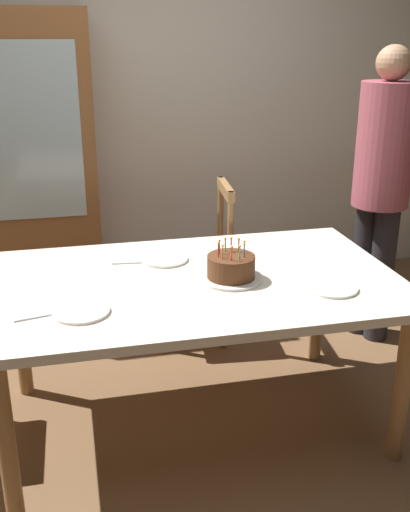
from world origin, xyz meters
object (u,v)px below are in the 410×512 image
Objects in this scene: plate_near_celebrant at (81,312)px; person_guest at (382,180)px; chair_spindle_back at (197,266)px; dining_table at (194,294)px; plate_far_side at (164,259)px; plate_near_guest at (332,288)px; birthday_cake at (231,268)px; china_cabinet at (8,168)px.

person_guest reaches higher than plate_near_celebrant.
plate_near_celebrant is 1.34m from chair_spindle_back.
plate_near_celebrant is at bearing -153.52° from dining_table.
plate_near_guest is (0.63, -0.49, 0.00)m from plate_far_side.
birthday_cake is 0.43m from plate_near_guest.
china_cabinet reaches higher than birthday_cake.
birthday_cake is 0.68m from plate_near_celebrant.
plate_near_guest is 0.23× the size of chair_spindle_back.
plate_near_guest is at bearing -72.89° from chair_spindle_back.
plate_near_guest is at bearing -127.55° from person_guest.
chair_spindle_back reaches higher than dining_table.
plate_far_side is 0.23× the size of chair_spindle_back.
birthday_cake reaches higher than plate_near_celebrant.
plate_far_side is (-0.24, 0.29, -0.05)m from birthday_cake.
plate_near_celebrant is 1.95m from person_guest.
chair_spindle_back is at bearing 107.11° from plate_near_guest.
plate_near_guest is at bearing -51.90° from china_cabinet.
chair_spindle_back is at bearing 87.32° from birthday_cake.
china_cabinet reaches higher than plate_far_side.
plate_far_side is 0.12× the size of china_cabinet.
dining_table is 0.60m from plate_near_guest.
birthday_cake reaches higher than plate_near_guest.
chair_spindle_back is at bearing 77.12° from dining_table.
chair_spindle_back is 0.56× the size of person_guest.
dining_table is at bearing -102.88° from chair_spindle_back.
plate_near_guest reaches higher than dining_table.
person_guest reaches higher than plate_near_guest.
china_cabinet is at bearing 147.12° from chair_spindle_back.
plate_far_side is at bearing 110.05° from dining_table.
plate_near_celebrant is 0.13× the size of person_guest.
plate_near_celebrant is at bearing -152.53° from person_guest.
chair_spindle_back is 1.37m from china_cabinet.
birthday_cake is at bearing -57.34° from china_cabinet.
plate_near_celebrant is at bearing -163.07° from birthday_cake.
birthday_cake is 0.39m from plate_far_side.
chair_spindle_back is (-0.34, 1.11, -0.29)m from plate_near_guest.
plate_far_side is 0.74m from chair_spindle_back.
plate_near_guest is 0.13× the size of person_guest.
person_guest is (1.32, 0.40, 0.22)m from plate_far_side.
china_cabinet reaches higher than chair_spindle_back.
plate_near_guest is (1.03, 0.00, 0.00)m from plate_near_celebrant.
plate_near_celebrant is at bearing 180.00° from plate_near_guest.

